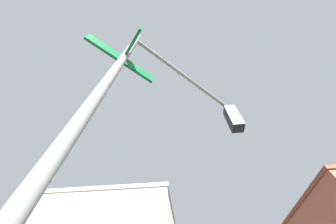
{
  "coord_description": "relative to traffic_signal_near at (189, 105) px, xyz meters",
  "views": [
    {
      "loc": [
        -6.23,
        -7.66,
        1.64
      ],
      "look_at": [
        -6.44,
        -5.75,
        4.29
      ],
      "focal_mm": 17.52,
      "sensor_mm": 36.0,
      "label": 1
    }
  ],
  "objects": [
    {
      "name": "traffic_signal_near",
      "position": [
        0.0,
        0.0,
        0.0
      ],
      "size": [
        2.79,
        2.6,
        5.81
      ],
      "color": "slate",
      "rests_on": "ground_plane"
    }
  ]
}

